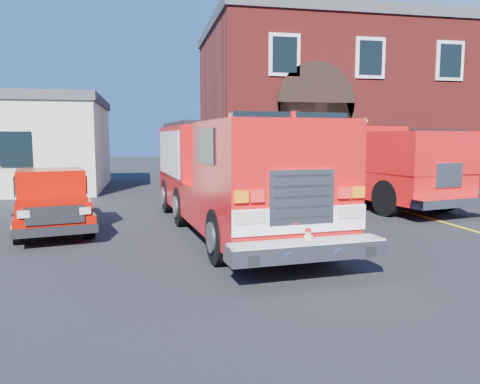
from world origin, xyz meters
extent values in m
plane|color=black|center=(0.00, 0.00, 0.00)|extent=(100.00, 100.00, 0.00)
cube|color=yellow|center=(6.50, 1.00, 0.00)|extent=(0.12, 3.00, 0.01)
cube|color=yellow|center=(6.50, 4.00, 0.00)|extent=(0.12, 3.00, 0.01)
cube|color=yellow|center=(6.50, 7.00, 0.00)|extent=(0.12, 3.00, 0.01)
cube|color=maroon|center=(9.00, 14.00, 4.00)|extent=(15.00, 10.00, 8.00)
cube|color=#3D3F42|center=(9.00, 14.00, 8.20)|extent=(15.20, 10.20, 0.50)
cube|color=black|center=(5.50, 8.98, 2.00)|extent=(3.60, 0.12, 4.00)
cylinder|color=black|center=(5.50, 8.98, 4.00)|extent=(3.60, 0.12, 3.60)
cube|color=black|center=(4.00, 8.95, 6.00)|extent=(1.40, 0.10, 1.80)
cube|color=black|center=(8.00, 8.95, 6.00)|extent=(1.40, 0.10, 1.80)
cube|color=black|center=(12.00, 8.95, 6.00)|extent=(1.40, 0.10, 1.80)
cube|color=black|center=(-7.00, 8.97, 2.00)|extent=(1.20, 0.10, 1.40)
cylinder|color=black|center=(-0.58, -2.16, 0.55)|extent=(0.46, 1.13, 1.10)
cylinder|color=black|center=(1.60, -1.94, 0.55)|extent=(0.46, 1.13, 1.10)
cube|color=red|center=(0.19, 1.13, 0.85)|extent=(3.37, 9.18, 0.90)
cube|color=red|center=(-0.03, 3.41, 1.99)|extent=(2.92, 4.61, 1.60)
cube|color=red|center=(0.48, -1.75, 2.04)|extent=(2.80, 3.42, 1.50)
cube|color=black|center=(0.60, -2.99, 2.44)|extent=(2.19, 0.30, 0.94)
cube|color=red|center=(0.48, -1.75, 2.87)|extent=(1.62, 0.50, 0.14)
cube|color=white|center=(0.64, -3.36, 1.05)|extent=(2.49, 0.31, 0.44)
cube|color=silver|center=(0.64, -3.37, 1.45)|extent=(1.20, 0.18, 0.94)
cube|color=silver|center=(0.67, -3.64, 0.58)|extent=(2.83, 0.82, 0.28)
cube|color=#B7B7BF|center=(-1.28, 3.28, 1.99)|extent=(0.40, 3.58, 1.30)
cube|color=#B7B7BF|center=(1.22, 3.53, 1.99)|extent=(0.40, 3.58, 1.30)
sphere|color=#DFBD8B|center=(0.67, -3.64, 0.79)|extent=(0.15, 0.15, 0.13)
sphere|color=#DFBD8B|center=(0.67, -3.64, 0.89)|extent=(0.12, 0.12, 0.11)
sphere|color=#DFBD8B|center=(0.63, -3.63, 0.93)|extent=(0.05, 0.05, 0.04)
sphere|color=#DFBD8B|center=(0.71, -3.62, 0.93)|extent=(0.05, 0.05, 0.04)
ellipsoid|color=red|center=(0.67, -3.64, 0.93)|extent=(0.12, 0.12, 0.06)
cylinder|color=red|center=(0.67, -3.65, 0.91)|extent=(0.14, 0.14, 0.01)
cylinder|color=black|center=(-4.89, 0.52, 0.35)|extent=(0.39, 0.74, 0.71)
cylinder|color=black|center=(-3.38, 0.85, 0.35)|extent=(0.39, 0.74, 0.71)
cube|color=#A40A01|center=(-4.49, 2.28, 0.49)|extent=(2.77, 5.12, 0.40)
cube|color=#A40A01|center=(-4.12, 0.60, 0.84)|extent=(1.87, 1.64, 0.31)
cube|color=#A40A01|center=(-4.43, 2.02, 1.19)|extent=(1.93, 1.90, 0.88)
cube|color=#A40A01|center=(-4.79, 3.66, 0.84)|extent=(1.98, 2.16, 0.49)
cube|color=black|center=(-3.95, -0.16, 0.40)|extent=(1.79, 0.51, 0.19)
cylinder|color=black|center=(5.44, 2.37, 0.57)|extent=(0.59, 1.19, 1.14)
cylinder|color=black|center=(7.68, 2.84, 0.57)|extent=(0.59, 1.19, 1.14)
cube|color=red|center=(5.97, 5.45, 0.88)|extent=(4.24, 8.67, 0.94)
cube|color=red|center=(5.65, 6.98, 2.08)|extent=(3.60, 5.62, 1.56)
cube|color=red|center=(6.56, 2.60, 1.97)|extent=(3.05, 2.97, 1.35)
cube|color=#B7B7BF|center=(4.37, 6.71, 1.97)|extent=(0.93, 4.28, 1.77)
cube|color=#B7B7BF|center=(6.93, 7.24, 1.97)|extent=(0.93, 4.28, 1.77)
cube|color=silver|center=(6.87, 1.13, 0.57)|extent=(2.84, 1.03, 0.26)
camera|label=1|loc=(-1.96, -10.93, 2.46)|focal=35.00mm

